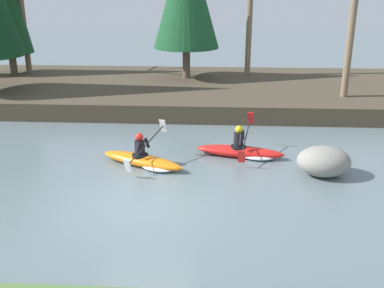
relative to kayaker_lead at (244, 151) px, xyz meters
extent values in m
plane|color=slate|center=(-2.60, -3.40, -0.20)|extent=(90.00, 90.00, 0.00)
cube|color=#473D2D|center=(-2.60, 7.58, 0.16)|extent=(44.00, 8.60, 0.71)
cylinder|color=brown|center=(-11.33, 9.35, 1.04)|extent=(0.36, 0.36, 1.05)
cylinder|color=brown|center=(-2.39, 8.73, 1.25)|extent=(0.36, 0.36, 1.46)
cylinder|color=brown|center=(-10.59, 9.51, 2.90)|extent=(0.28, 0.28, 4.77)
cylinder|color=#7A664C|center=(0.64, 9.69, 3.49)|extent=(0.28, 0.28, 5.96)
cylinder|color=#7A664C|center=(4.33, 5.27, 2.46)|extent=(0.28, 0.28, 3.89)
ellipsoid|color=red|center=(-0.12, 0.02, -0.03)|extent=(2.76, 1.09, 0.34)
cone|color=red|center=(1.11, -0.21, -0.01)|extent=(0.38, 0.26, 0.20)
cylinder|color=black|center=(-0.16, 0.03, 0.12)|extent=(0.56, 0.56, 0.08)
cylinder|color=black|center=(-0.16, 0.03, 0.37)|extent=(0.35, 0.35, 0.42)
sphere|color=yellow|center=(-0.16, 0.03, 0.69)|extent=(0.27, 0.27, 0.23)
cylinder|color=black|center=(-0.02, 0.25, 0.45)|extent=(0.13, 0.24, 0.35)
cylinder|color=black|center=(-0.11, -0.22, 0.45)|extent=(0.13, 0.24, 0.35)
cylinder|color=black|center=(0.06, -0.01, 0.49)|extent=(0.39, 1.89, 0.65)
cube|color=red|center=(0.24, 0.92, 0.80)|extent=(0.23, 0.19, 0.41)
cube|color=red|center=(-0.11, -0.95, 0.18)|extent=(0.23, 0.19, 0.41)
ellipsoid|color=white|center=(0.43, -0.08, -0.11)|extent=(1.21, 0.89, 0.18)
ellipsoid|color=orange|center=(-3.03, -0.89, -0.03)|extent=(2.71, 1.66, 0.34)
cone|color=orange|center=(-1.90, -1.41, -0.01)|extent=(0.40, 0.33, 0.20)
cylinder|color=black|center=(-3.08, -0.87, 0.12)|extent=(0.64, 0.64, 0.08)
cylinder|color=black|center=(-3.08, -0.87, 0.37)|extent=(0.40, 0.40, 0.42)
sphere|color=red|center=(-3.08, -0.87, 0.69)|extent=(0.30, 0.30, 0.23)
cylinder|color=black|center=(-2.89, -0.69, 0.45)|extent=(0.18, 0.24, 0.35)
cylinder|color=black|center=(-3.09, -1.13, 0.45)|extent=(0.18, 0.24, 0.35)
cylinder|color=black|center=(-2.87, -0.97, 0.49)|extent=(0.82, 1.76, 0.65)
cube|color=white|center=(-2.48, -0.10, 0.80)|extent=(0.25, 0.23, 0.41)
cube|color=white|center=(-3.26, -1.83, 0.18)|extent=(0.25, 0.23, 0.41)
ellipsoid|color=white|center=(-2.53, -1.12, -0.11)|extent=(1.29, 1.09, 0.18)
ellipsoid|color=gray|center=(2.15, -1.29, 0.22)|extent=(1.49, 1.16, 0.84)
camera|label=1|loc=(-0.83, -13.06, 4.88)|focal=42.00mm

